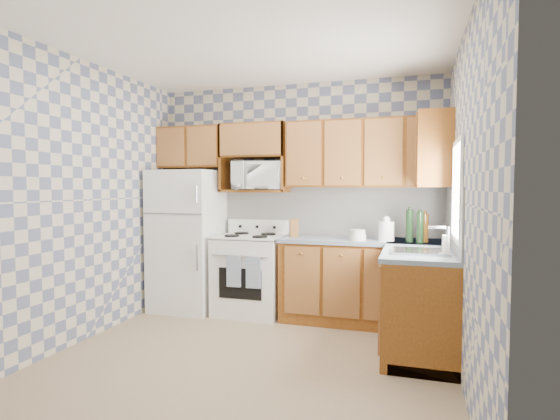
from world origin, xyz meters
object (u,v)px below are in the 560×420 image
(refrigerator, at_px, (188,240))
(stove_body, at_px, (251,275))
(electric_kettle, at_px, (386,231))
(microwave, at_px, (257,176))

(refrigerator, xyz_separation_m, stove_body, (0.80, 0.03, -0.39))
(electric_kettle, bearing_deg, stove_body, 177.31)
(refrigerator, distance_m, microwave, 1.16)
(refrigerator, xyz_separation_m, microwave, (0.85, 0.14, 0.77))
(refrigerator, height_order, microwave, microwave)
(refrigerator, bearing_deg, stove_body, 1.78)
(refrigerator, height_order, stove_body, refrigerator)
(refrigerator, distance_m, stove_body, 0.89)
(electric_kettle, bearing_deg, microwave, 173.01)
(stove_body, height_order, electric_kettle, electric_kettle)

